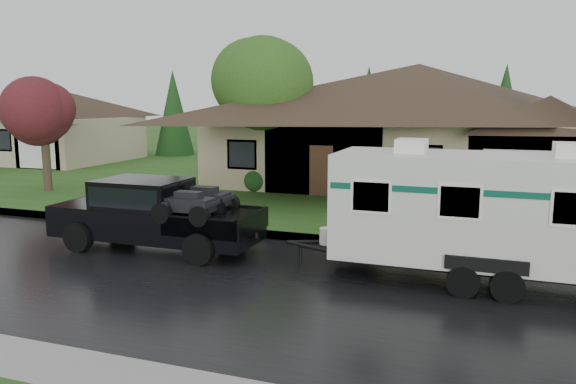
# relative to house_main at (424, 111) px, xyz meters

# --- Properties ---
(ground) EXTENTS (140.00, 140.00, 0.00)m
(ground) POSITION_rel_house_main_xyz_m (-2.29, -13.84, -3.59)
(ground) COLOR #255019
(ground) RESTS_ON ground
(road) EXTENTS (140.00, 8.00, 0.01)m
(road) POSITION_rel_house_main_xyz_m (-2.29, -15.84, -3.59)
(road) COLOR black
(road) RESTS_ON ground
(curb) EXTENTS (140.00, 0.50, 0.15)m
(curb) POSITION_rel_house_main_xyz_m (-2.29, -11.59, -3.52)
(curb) COLOR gray
(curb) RESTS_ON ground
(lawn) EXTENTS (140.00, 26.00, 0.15)m
(lawn) POSITION_rel_house_main_xyz_m (-2.29, 1.16, -3.52)
(lawn) COLOR #255019
(lawn) RESTS_ON ground
(house_main) EXTENTS (19.44, 10.80, 6.90)m
(house_main) POSITION_rel_house_main_xyz_m (0.00, 0.00, 0.00)
(house_main) COLOR tan
(house_main) RESTS_ON lawn
(house_far) EXTENTS (10.80, 8.64, 5.80)m
(house_far) POSITION_rel_house_main_xyz_m (-24.07, 2.02, -0.62)
(house_far) COLOR tan
(house_far) RESTS_ON lawn
(tree_left_green) EXTENTS (4.05, 4.05, 6.71)m
(tree_left_green) POSITION_rel_house_main_xyz_m (-6.27, -4.39, 1.21)
(tree_left_green) COLOR #382B1E
(tree_left_green) RESTS_ON lawn
(tree_red) EXTENTS (2.89, 2.89, 4.78)m
(tree_red) POSITION_rel_house_main_xyz_m (-15.28, -7.56, -0.13)
(tree_red) COLOR #382B1E
(tree_red) RESTS_ON lawn
(shrub_row) EXTENTS (13.60, 1.00, 1.00)m
(shrub_row) POSITION_rel_house_main_xyz_m (-0.29, -4.54, -2.94)
(shrub_row) COLOR #143814
(shrub_row) RESTS_ON lawn
(pickup_truck) EXTENTS (5.87, 2.23, 1.96)m
(pickup_truck) POSITION_rel_house_main_xyz_m (-5.77, -13.91, -2.54)
(pickup_truck) COLOR black
(pickup_truck) RESTS_ON ground
(travel_trailer) EXTENTS (7.24, 2.54, 3.25)m
(travel_trailer) POSITION_rel_house_main_xyz_m (3.04, -13.91, -1.87)
(travel_trailer) COLOR silver
(travel_trailer) RESTS_ON ground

